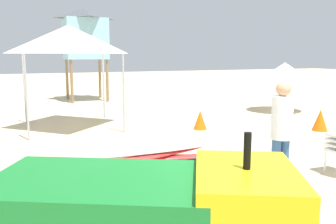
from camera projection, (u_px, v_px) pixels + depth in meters
utility_cart at (147, 214)px, 3.03m from camera, size 2.81×2.24×1.50m
surfboard_pile at (154, 158)px, 6.73m from camera, size 2.82×0.94×0.40m
lifeguard_near_center at (281, 129)px, 5.53m from camera, size 0.32×0.32×1.71m
popup_canopy at (69, 39)px, 10.19m from camera, size 2.49×2.49×2.93m
lifeguard_tower at (85, 34)px, 16.38m from camera, size 1.98×1.98×4.14m
beach_umbrella_left at (285, 72)px, 13.37m from camera, size 2.05×2.05×1.82m
traffic_cone_near at (320, 120)px, 10.11m from camera, size 0.42×0.42×0.60m
traffic_cone_far at (200, 120)px, 10.30m from camera, size 0.38×0.38×0.54m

